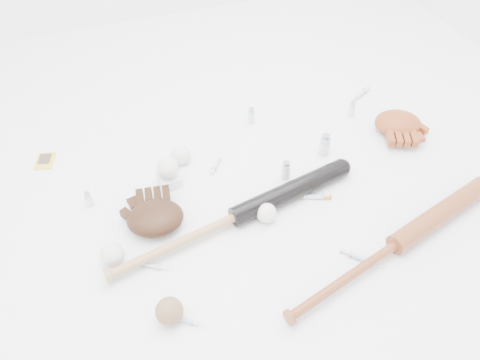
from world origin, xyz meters
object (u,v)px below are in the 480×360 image
object	(u,v)px
glove_dark	(155,218)
bat_wood	(396,244)
bat_dark	(236,216)
pedestal	(169,180)

from	to	relation	value
glove_dark	bat_wood	bearing A→B (deg)	-19.19
bat_dark	glove_dark	xyz separation A→B (m)	(-0.26, 0.08, 0.01)
bat_dark	bat_wood	xyz separation A→B (m)	(0.45, -0.29, -0.00)
pedestal	bat_dark	bearing A→B (deg)	-57.47
bat_dark	glove_dark	size ratio (longest dim) A/B	4.25
bat_wood	pedestal	bearing A→B (deg)	123.02
bat_wood	pedestal	size ratio (longest dim) A/B	12.20
pedestal	bat_wood	bearing A→B (deg)	-41.76
bat_dark	glove_dark	distance (m)	0.27
bat_wood	glove_dark	bearing A→B (deg)	137.12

